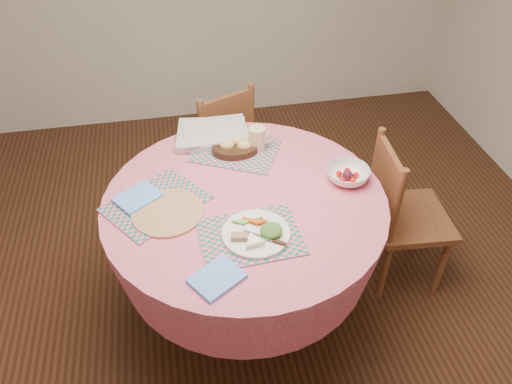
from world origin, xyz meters
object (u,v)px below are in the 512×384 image
(latte_mug, at_px, (257,139))
(dining_table, at_px, (245,231))
(fruit_bowl, at_px, (348,175))
(dinner_plate, at_px, (258,233))
(bread_bowl, at_px, (236,146))
(chair_right, at_px, (402,213))
(wicker_trivet, at_px, (168,213))
(chair_back, at_px, (218,144))

(latte_mug, bearing_deg, dining_table, -109.61)
(fruit_bowl, bearing_deg, dinner_plate, -149.24)
(dining_table, relative_size, bread_bowl, 5.39)
(dinner_plate, bearing_deg, chair_right, 21.55)
(dinner_plate, relative_size, bread_bowl, 1.18)
(dining_table, bearing_deg, latte_mug, 70.39)
(chair_right, height_order, fruit_bowl, chair_right)
(dining_table, relative_size, latte_mug, 10.60)
(chair_right, bearing_deg, bread_bowl, 75.98)
(chair_right, xyz_separation_m, wicker_trivet, (-1.16, -0.12, 0.31))
(dining_table, height_order, wicker_trivet, wicker_trivet)
(dining_table, xyz_separation_m, dinner_plate, (0.01, -0.24, 0.22))
(chair_right, height_order, dinner_plate, chair_right)
(wicker_trivet, bearing_deg, chair_back, 70.68)
(dining_table, relative_size, wicker_trivet, 4.13)
(dining_table, bearing_deg, bread_bowl, 86.98)
(chair_right, relative_size, fruit_bowl, 4.05)
(chair_right, bearing_deg, latte_mug, 73.50)
(latte_mug, height_order, fruit_bowl, latte_mug)
(chair_back, bearing_deg, chair_right, 113.90)
(wicker_trivet, height_order, dinner_plate, dinner_plate)
(wicker_trivet, height_order, latte_mug, latte_mug)
(chair_right, height_order, bread_bowl, chair_right)
(dinner_plate, height_order, bread_bowl, bread_bowl)
(wicker_trivet, bearing_deg, fruit_bowl, 5.19)
(chair_right, relative_size, wicker_trivet, 2.86)
(chair_back, bearing_deg, dining_table, 68.18)
(fruit_bowl, bearing_deg, latte_mug, 138.58)
(chair_right, height_order, latte_mug, latte_mug)
(wicker_trivet, bearing_deg, dinner_plate, -30.61)
(bread_bowl, bearing_deg, dinner_plate, -90.66)
(latte_mug, xyz_separation_m, fruit_bowl, (0.35, -0.31, -0.03))
(chair_right, bearing_deg, wicker_trivet, 100.15)
(wicker_trivet, bearing_deg, chair_right, 5.80)
(dining_table, height_order, chair_right, chair_right)
(fruit_bowl, bearing_deg, chair_right, 7.24)
(dinner_plate, bearing_deg, fruit_bowl, 30.76)
(wicker_trivet, relative_size, dinner_plate, 1.10)
(wicker_trivet, distance_m, latte_mug, 0.60)
(chair_back, bearing_deg, bread_bowl, 70.76)
(dinner_plate, height_order, fruit_bowl, fruit_bowl)
(chair_back, relative_size, wicker_trivet, 2.84)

